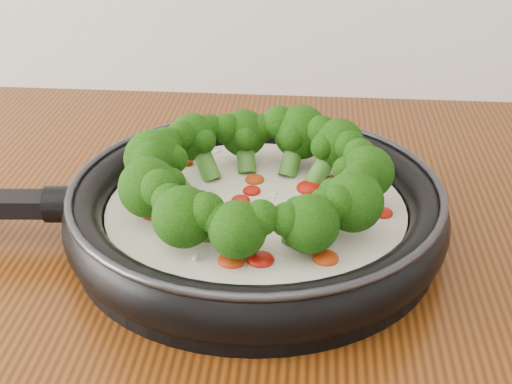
{
  "coord_description": "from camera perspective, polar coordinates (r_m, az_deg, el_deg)",
  "views": [
    {
      "loc": [
        0.16,
        0.55,
        1.26
      ],
      "look_at": [
        0.11,
        1.11,
        0.95
      ],
      "focal_mm": 50.24,
      "sensor_mm": 36.0,
      "label": 1
    }
  ],
  "objects": [
    {
      "name": "skillet",
      "position": [
        0.65,
        -0.28,
        -0.95
      ],
      "size": [
        0.55,
        0.37,
        0.1
      ],
      "color": "black",
      "rests_on": "counter"
    }
  ]
}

